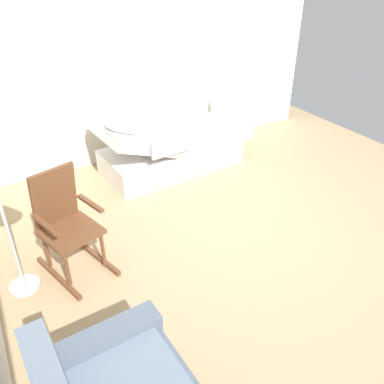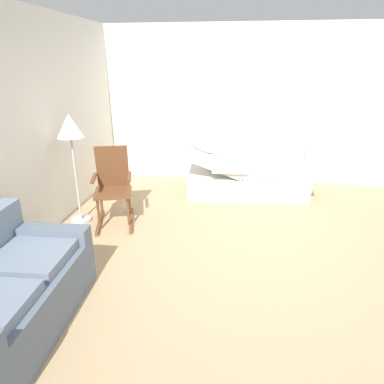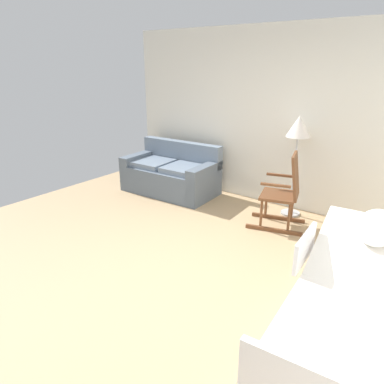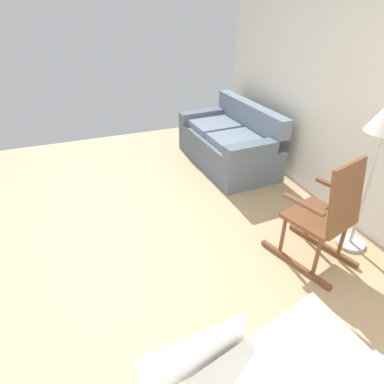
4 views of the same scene
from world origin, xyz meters
name	(u,v)px [view 2 (image 2 of 4)]	position (x,y,z in m)	size (l,w,h in m)	color
ground_plane	(252,250)	(0.00, 0.00, 0.00)	(6.55, 6.55, 0.00)	tan
back_wall	(24,131)	(0.00, 2.67, 1.35)	(5.39, 0.10, 2.70)	silver
side_wall	(254,107)	(2.64, 0.00, 1.35)	(0.10, 5.44, 2.70)	silver
hospital_bed	(247,176)	(1.94, 0.07, 0.30)	(1.13, 2.18, 0.94)	silver
couch	(3,299)	(-1.59, 2.04, 0.31)	(1.64, 0.93, 0.85)	slate
rocking_chair	(113,187)	(0.56, 1.88, 0.50)	(0.86, 0.67, 1.05)	brown
floor_lamp	(71,134)	(0.49, 2.37, 1.23)	(0.34, 0.34, 1.48)	#B2B5BA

